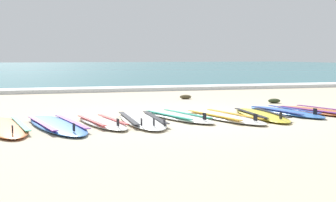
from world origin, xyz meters
TOP-DOWN VIEW (x-y plane):
  - ground_plane at (0.00, 0.00)m, footprint 80.00×80.00m
  - sea at (0.00, 36.26)m, footprint 80.00×60.00m
  - wave_foam_strip at (0.00, 6.78)m, footprint 80.00×1.05m
  - surfboard_0 at (-3.16, -0.69)m, footprint 0.84×2.43m
  - surfboard_1 at (-2.41, -0.68)m, footprint 0.98×2.59m
  - surfboard_2 at (-1.71, -0.61)m, footprint 0.74×1.99m
  - surfboard_3 at (-1.03, -0.52)m, footprint 0.80×2.51m
  - surfboard_4 at (-0.34, -0.26)m, footprint 0.98×2.18m
  - surfboard_5 at (0.40, -0.54)m, footprint 0.96×2.35m
  - surfboard_6 at (1.15, -0.49)m, footprint 0.81×2.26m
  - surfboard_7 at (1.82, -0.15)m, footprint 0.77×2.22m
  - surfboard_8 at (2.50, -0.38)m, footprint 1.14×2.55m
  - seaweed_clump_near_shoreline at (1.11, 3.42)m, footprint 0.30×0.24m
  - seaweed_clump_mid_sand at (2.69, 1.78)m, footprint 0.29×0.23m

SIDE VIEW (x-z plane):
  - ground_plane at x=0.00m, z-range 0.00..0.00m
  - surfboard_1 at x=-2.41m, z-range -0.05..0.13m
  - surfboard_8 at x=2.50m, z-range -0.05..0.13m
  - surfboard_0 at x=-3.16m, z-range -0.05..0.13m
  - surfboard_5 at x=0.40m, z-range -0.05..0.13m
  - surfboard_6 at x=1.15m, z-range -0.05..0.13m
  - surfboard_7 at x=1.82m, z-range -0.05..0.13m
  - surfboard_4 at x=-0.34m, z-range -0.05..0.13m
  - surfboard_2 at x=-1.71m, z-range -0.05..0.13m
  - surfboard_3 at x=-1.03m, z-range -0.05..0.13m
  - sea at x=0.00m, z-range 0.00..0.10m
  - seaweed_clump_mid_sand at x=2.69m, z-range 0.00..0.10m
  - seaweed_clump_near_shoreline at x=1.11m, z-range 0.00..0.10m
  - wave_foam_strip at x=0.00m, z-range 0.00..0.11m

